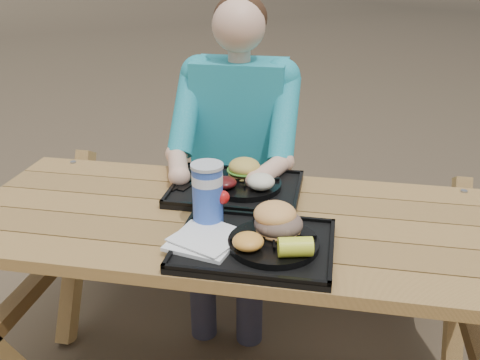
# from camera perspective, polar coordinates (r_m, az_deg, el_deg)

# --- Properties ---
(picnic_table) EXTENTS (1.80, 1.49, 0.75)m
(picnic_table) POSITION_cam_1_polar(r_m,az_deg,el_deg) (1.94, 0.00, -13.81)
(picnic_table) COLOR #999999
(picnic_table) RESTS_ON ground
(tray_near) EXTENTS (0.45, 0.35, 0.02)m
(tray_near) POSITION_cam_1_polar(r_m,az_deg,el_deg) (1.55, 1.56, -7.09)
(tray_near) COLOR black
(tray_near) RESTS_ON picnic_table
(tray_far) EXTENTS (0.45, 0.35, 0.02)m
(tray_far) POSITION_cam_1_polar(r_m,az_deg,el_deg) (1.89, -0.44, -1.08)
(tray_far) COLOR black
(tray_far) RESTS_ON picnic_table
(plate_near) EXTENTS (0.26, 0.26, 0.02)m
(plate_near) POSITION_cam_1_polar(r_m,az_deg,el_deg) (1.53, 3.58, -6.72)
(plate_near) COLOR black
(plate_near) RESTS_ON tray_near
(plate_far) EXTENTS (0.26, 0.26, 0.02)m
(plate_far) POSITION_cam_1_polar(r_m,az_deg,el_deg) (1.89, 0.51, -0.47)
(plate_far) COLOR black
(plate_far) RESTS_ON tray_far
(napkin_stack) EXTENTS (0.22, 0.22, 0.02)m
(napkin_stack) POSITION_cam_1_polar(r_m,az_deg,el_deg) (1.55, -3.82, -6.33)
(napkin_stack) COLOR white
(napkin_stack) RESTS_ON tray_near
(soda_cup) EXTENTS (0.09, 0.09, 0.19)m
(soda_cup) POSITION_cam_1_polar(r_m,az_deg,el_deg) (1.61, -3.47, -1.72)
(soda_cup) COLOR #1740B0
(soda_cup) RESTS_ON tray_near
(condiment_bbq) EXTENTS (0.05, 0.05, 0.03)m
(condiment_bbq) POSITION_cam_1_polar(r_m,az_deg,el_deg) (1.64, 2.36, -4.21)
(condiment_bbq) COLOR black
(condiment_bbq) RESTS_ON tray_near
(condiment_mustard) EXTENTS (0.05, 0.05, 0.03)m
(condiment_mustard) POSITION_cam_1_polar(r_m,az_deg,el_deg) (1.63, 4.41, -4.46)
(condiment_mustard) COLOR yellow
(condiment_mustard) RESTS_ON tray_near
(sandwich) EXTENTS (0.13, 0.13, 0.14)m
(sandwich) POSITION_cam_1_polar(r_m,az_deg,el_deg) (1.54, 4.18, -3.33)
(sandwich) COLOR #F4A556
(sandwich) RESTS_ON plate_near
(mac_cheese) EXTENTS (0.09, 0.09, 0.04)m
(mac_cheese) POSITION_cam_1_polar(r_m,az_deg,el_deg) (1.47, 0.87, -6.57)
(mac_cheese) COLOR #F0A73F
(mac_cheese) RESTS_ON plate_near
(corn_cob) EXTENTS (0.11, 0.11, 0.05)m
(corn_cob) POSITION_cam_1_polar(r_m,az_deg,el_deg) (1.45, 5.93, -7.11)
(corn_cob) COLOR #F6FF35
(corn_cob) RESTS_ON plate_near
(cutlery_far) EXTENTS (0.07, 0.15, 0.01)m
(cutlery_far) POSITION_cam_1_polar(r_m,az_deg,el_deg) (1.93, -5.14, -0.29)
(cutlery_far) COLOR black
(cutlery_far) RESTS_ON tray_far
(burger) EXTENTS (0.12, 0.12, 0.10)m
(burger) POSITION_cam_1_polar(r_m,az_deg,el_deg) (1.91, 0.46, 1.84)
(burger) COLOR gold
(burger) RESTS_ON plate_far
(baked_beans) EXTENTS (0.08, 0.08, 0.04)m
(baked_beans) POSITION_cam_1_polar(r_m,az_deg,el_deg) (1.84, -1.62, -0.28)
(baked_beans) COLOR #4E0F10
(baked_beans) RESTS_ON plate_far
(potato_salad) EXTENTS (0.10, 0.10, 0.05)m
(potato_salad) POSITION_cam_1_polar(r_m,az_deg,el_deg) (1.82, 2.25, -0.17)
(potato_salad) COLOR #F2EBCD
(potato_salad) RESTS_ON plate_far
(diner) EXTENTS (0.48, 0.84, 1.28)m
(diner) POSITION_cam_1_polar(r_m,az_deg,el_deg) (2.34, -0.07, 0.69)
(diner) COLOR teal
(diner) RESTS_ON ground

